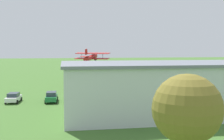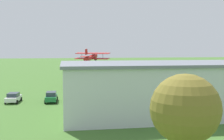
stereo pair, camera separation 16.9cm
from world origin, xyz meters
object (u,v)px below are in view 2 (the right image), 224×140
at_px(tree_at_field_edge, 185,110).
at_px(biplane, 91,57).
at_px(person_at_fence_line, 87,91).
at_px(car_green, 51,97).
at_px(car_white, 13,97).
at_px(hangar, 178,87).

bearing_deg(tree_at_field_edge, biplane, -91.00).
relative_size(person_at_fence_line, tree_at_field_edge, 0.22).
distance_m(biplane, car_green, 23.12).
distance_m(car_green, car_white, 6.10).
relative_size(hangar, car_green, 7.25).
distance_m(car_green, tree_at_field_edge, 33.47).
bearing_deg(tree_at_field_edge, car_white, -66.46).
bearing_deg(hangar, tree_at_field_edge, 66.86).
distance_m(biplane, car_white, 25.54).
distance_m(hangar, car_white, 26.34).
bearing_deg(car_green, tree_at_field_edge, 104.46).
relative_size(car_green, car_white, 1.05).
relative_size(car_green, person_at_fence_line, 2.83).
xyz_separation_m(hangar, car_green, (17.17, -11.40, -2.59)).
bearing_deg(person_at_fence_line, hangar, 121.67).
distance_m(person_at_fence_line, tree_at_field_edge, 38.26).
distance_m(biplane, tree_at_field_edge, 52.57).
bearing_deg(biplane, tree_at_field_edge, 89.00).
distance_m(hangar, tree_at_field_edge, 22.63).
bearing_deg(hangar, biplane, -75.94).
xyz_separation_m(car_green, person_at_fence_line, (-6.54, -5.82, -0.09)).
bearing_deg(biplane, car_white, 52.10).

